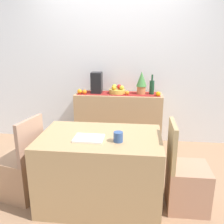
{
  "coord_description": "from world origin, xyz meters",
  "views": [
    {
      "loc": [
        0.38,
        -2.81,
        1.67
      ],
      "look_at": [
        0.03,
        0.35,
        0.72
      ],
      "focal_mm": 39.96,
      "sensor_mm": 36.0,
      "label": 1
    }
  ],
  "objects_px": {
    "coffee_maker": "(97,83)",
    "chair_by_corner": "(186,183)",
    "fruit_bowl": "(117,91)",
    "potted_plant": "(141,82)",
    "dining_table": "(101,169)",
    "open_book": "(89,138)",
    "wine_bottle": "(152,87)",
    "chair_near_window": "(21,173)",
    "sideboard_console": "(118,120)",
    "coffee_cup": "(118,137)"
  },
  "relations": [
    {
      "from": "wine_bottle",
      "to": "potted_plant",
      "type": "xyz_separation_m",
      "value": [
        -0.16,
        -0.0,
        0.07
      ]
    },
    {
      "from": "coffee_maker",
      "to": "open_book",
      "type": "relative_size",
      "value": 1.15
    },
    {
      "from": "fruit_bowl",
      "to": "coffee_maker",
      "type": "bearing_deg",
      "value": 180.0
    },
    {
      "from": "coffee_maker",
      "to": "chair_near_window",
      "type": "height_order",
      "value": "coffee_maker"
    },
    {
      "from": "wine_bottle",
      "to": "chair_near_window",
      "type": "height_order",
      "value": "wine_bottle"
    },
    {
      "from": "wine_bottle",
      "to": "sideboard_console",
      "type": "bearing_deg",
      "value": 180.0
    },
    {
      "from": "potted_plant",
      "to": "open_book",
      "type": "relative_size",
      "value": 1.23
    },
    {
      "from": "fruit_bowl",
      "to": "potted_plant",
      "type": "distance_m",
      "value": 0.4
    },
    {
      "from": "open_book",
      "to": "chair_near_window",
      "type": "relative_size",
      "value": 0.31
    },
    {
      "from": "coffee_maker",
      "to": "potted_plant",
      "type": "bearing_deg",
      "value": -0.0
    },
    {
      "from": "coffee_maker",
      "to": "chair_by_corner",
      "type": "height_order",
      "value": "coffee_maker"
    },
    {
      "from": "fruit_bowl",
      "to": "coffee_cup",
      "type": "distance_m",
      "value": 1.61
    },
    {
      "from": "fruit_bowl",
      "to": "wine_bottle",
      "type": "distance_m",
      "value": 0.53
    },
    {
      "from": "chair_by_corner",
      "to": "chair_near_window",
      "type": "bearing_deg",
      "value": -179.88
    },
    {
      "from": "potted_plant",
      "to": "dining_table",
      "type": "relative_size",
      "value": 0.29
    },
    {
      "from": "dining_table",
      "to": "open_book",
      "type": "relative_size",
      "value": 4.3
    },
    {
      "from": "coffee_maker",
      "to": "dining_table",
      "type": "distance_m",
      "value": 1.63
    },
    {
      "from": "potted_plant",
      "to": "dining_table",
      "type": "height_order",
      "value": "potted_plant"
    },
    {
      "from": "wine_bottle",
      "to": "open_book",
      "type": "distance_m",
      "value": 1.71
    },
    {
      "from": "sideboard_console",
      "to": "open_book",
      "type": "height_order",
      "value": "sideboard_console"
    },
    {
      "from": "open_book",
      "to": "chair_by_corner",
      "type": "bearing_deg",
      "value": 6.97
    },
    {
      "from": "open_book",
      "to": "sideboard_console",
      "type": "bearing_deg",
      "value": 85.65
    },
    {
      "from": "potted_plant",
      "to": "coffee_cup",
      "type": "distance_m",
      "value": 1.63
    },
    {
      "from": "coffee_maker",
      "to": "potted_plant",
      "type": "relative_size",
      "value": 0.93
    },
    {
      "from": "open_book",
      "to": "chair_near_window",
      "type": "xyz_separation_m",
      "value": [
        -0.77,
        0.09,
        -0.48
      ]
    },
    {
      "from": "chair_by_corner",
      "to": "coffee_maker",
      "type": "bearing_deg",
      "value": 127.97
    },
    {
      "from": "sideboard_console",
      "to": "dining_table",
      "type": "distance_m",
      "value": 1.47
    },
    {
      "from": "dining_table",
      "to": "open_book",
      "type": "xyz_separation_m",
      "value": [
        -0.09,
        -0.1,
        0.38
      ]
    },
    {
      "from": "potted_plant",
      "to": "coffee_maker",
      "type": "bearing_deg",
      "value": 180.0
    },
    {
      "from": "open_book",
      "to": "coffee_cup",
      "type": "bearing_deg",
      "value": -4.11
    },
    {
      "from": "fruit_bowl",
      "to": "chair_near_window",
      "type": "relative_size",
      "value": 0.28
    },
    {
      "from": "fruit_bowl",
      "to": "coffee_maker",
      "type": "relative_size",
      "value": 0.77
    },
    {
      "from": "fruit_bowl",
      "to": "potted_plant",
      "type": "bearing_deg",
      "value": -0.0
    },
    {
      "from": "open_book",
      "to": "chair_near_window",
      "type": "height_order",
      "value": "chair_near_window"
    },
    {
      "from": "potted_plant",
      "to": "sideboard_console",
      "type": "bearing_deg",
      "value": 180.0
    },
    {
      "from": "coffee_maker",
      "to": "dining_table",
      "type": "bearing_deg",
      "value": -79.11
    },
    {
      "from": "wine_bottle",
      "to": "coffee_cup",
      "type": "distance_m",
      "value": 1.65
    },
    {
      "from": "open_book",
      "to": "chair_near_window",
      "type": "bearing_deg",
      "value": 174.16
    },
    {
      "from": "chair_near_window",
      "to": "coffee_maker",
      "type": "bearing_deg",
      "value": 68.44
    },
    {
      "from": "coffee_cup",
      "to": "fruit_bowl",
      "type": "bearing_deg",
      "value": 95.59
    },
    {
      "from": "wine_bottle",
      "to": "coffee_cup",
      "type": "height_order",
      "value": "wine_bottle"
    },
    {
      "from": "coffee_maker",
      "to": "chair_near_window",
      "type": "relative_size",
      "value": 0.36
    },
    {
      "from": "dining_table",
      "to": "open_book",
      "type": "bearing_deg",
      "value": -133.66
    },
    {
      "from": "dining_table",
      "to": "potted_plant",
      "type": "bearing_deg",
      "value": 74.83
    },
    {
      "from": "coffee_cup",
      "to": "chair_near_window",
      "type": "relative_size",
      "value": 0.11
    },
    {
      "from": "potted_plant",
      "to": "chair_by_corner",
      "type": "height_order",
      "value": "potted_plant"
    },
    {
      "from": "potted_plant",
      "to": "open_book",
      "type": "xyz_separation_m",
      "value": [
        -0.49,
        -1.57,
        -0.28
      ]
    },
    {
      "from": "sideboard_console",
      "to": "potted_plant",
      "type": "distance_m",
      "value": 0.7
    },
    {
      "from": "wine_bottle",
      "to": "chair_by_corner",
      "type": "bearing_deg",
      "value": -78.12
    },
    {
      "from": "sideboard_console",
      "to": "wine_bottle",
      "type": "xyz_separation_m",
      "value": [
        0.5,
        0.0,
        0.53
      ]
    }
  ]
}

